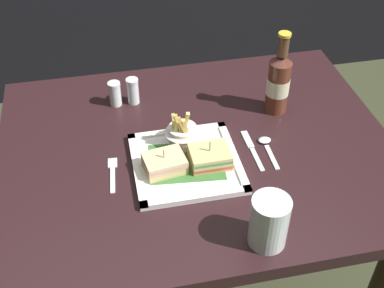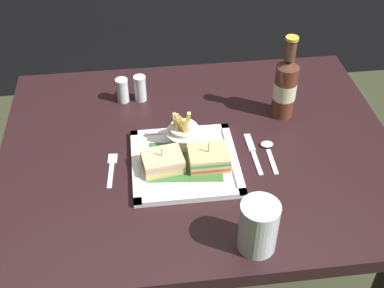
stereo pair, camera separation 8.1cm
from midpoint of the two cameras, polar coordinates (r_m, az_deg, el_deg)
The scene contains 12 objects.
dining_table at distance 1.44m, azimuth -1.01°, elevation -4.97°, with size 1.06×0.84×0.78m.
square_plate at distance 1.28m, azimuth -2.50°, elevation -2.26°, with size 0.27×0.27×0.02m.
sandwich_half_left at distance 1.24m, azimuth -5.06°, elevation -2.29°, with size 0.11×0.09×0.07m.
sandwich_half_right at distance 1.26m, azimuth 0.21°, elevation -1.54°, with size 0.10×0.08×0.07m.
fries_cup at distance 1.30m, azimuth -2.88°, elevation 1.31°, with size 0.09×0.09×0.11m.
beer_bottle at distance 1.42m, azimuth 8.32°, elevation 7.07°, with size 0.07×0.07×0.25m.
water_glass at distance 1.08m, azimuth 6.67°, elevation -9.27°, with size 0.08×0.08×0.13m.
fork at distance 1.28m, azimuth -10.93°, elevation -3.29°, with size 0.03×0.13×0.00m.
knife at distance 1.33m, azimuth 5.20°, elevation -0.59°, with size 0.02×0.16×0.00m.
spoon at distance 1.34m, azimuth 6.87°, elevation -0.10°, with size 0.04×0.13×0.01m.
salt_shaker at distance 1.49m, azimuth -10.39°, elevation 5.52°, with size 0.04×0.04×0.08m.
pepper_shaker at distance 1.49m, azimuth -8.37°, elevation 5.87°, with size 0.04×0.04×0.08m.
Camera 1 is at (-0.22, -0.99, 1.65)m, focal length 46.33 mm.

